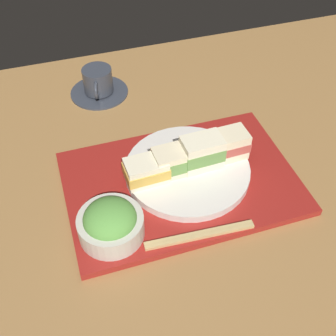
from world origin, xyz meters
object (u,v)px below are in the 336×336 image
sandwich_plate (187,170)px  coffee_cup (98,84)px  sandwich_nearmost (146,171)px  sandwich_farmost (227,145)px  salad_bowl (111,223)px  sandwich_inner_near (174,161)px  chopsticks_pair (200,235)px  sandwich_inner_far (201,151)px

sandwich_plate → coffee_cup: 34.19cm
sandwich_plate → sandwich_nearmost: size_ratio=2.99×
coffee_cup → sandwich_farmost: bearing=-59.1°
salad_bowl → sandwich_farmost: bearing=22.1°
sandwich_plate → salad_bowl: (-16.91, -9.52, 2.13)cm
sandwich_inner_near → salad_bowl: 16.98cm
sandwich_nearmost → coffee_cup: sandwich_nearmost is taller
sandwich_plate → chopsticks_pair: (-2.91, -14.66, -0.46)cm
sandwich_nearmost → sandwich_inner_near: bearing=4.9°
sandwich_nearmost → salad_bowl: salad_bowl is taller
sandwich_inner_far → salad_bowl: 22.03cm
coffee_cup → sandwich_plate: bearing=-71.7°
sandwich_inner_near → sandwich_inner_far: sandwich_inner_far is taller
sandwich_inner_near → coffee_cup: (-8.01, 32.69, -2.90)cm
sandwich_nearmost → sandwich_inner_far: (10.99, 0.94, 0.90)cm
sandwich_nearmost → chopsticks_pair: bearing=-69.1°
sandwich_nearmost → sandwich_plate: bearing=4.9°
sandwich_inner_near → chopsticks_pair: (-0.16, -14.42, -3.81)cm
sandwich_inner_near → chopsticks_pair: size_ratio=0.42×
sandwich_plate → sandwich_inner_far: (2.75, 0.24, 3.99)cm
sandwich_inner_far → sandwich_farmost: (5.49, 0.47, -0.42)cm
sandwich_inner_far → coffee_cup: bearing=112.7°
sandwich_farmost → salad_bowl: (-25.15, -10.23, -1.44)cm
sandwich_plate → coffee_cup: coffee_cup is taller
salad_bowl → coffee_cup: salad_bowl is taller
sandwich_nearmost → coffee_cup: 33.36cm
sandwich_inner_near → chopsticks_pair: sandwich_inner_near is taller
sandwich_nearmost → chopsticks_pair: sandwich_nearmost is taller
sandwich_inner_near → sandwich_inner_far: bearing=4.9°
chopsticks_pair → sandwich_nearmost: bearing=110.9°
sandwich_farmost → salad_bowl: sandwich_farmost is taller
sandwich_plate → sandwich_inner_near: 4.34cm
sandwich_farmost → salad_bowl: bearing=-157.9°
salad_bowl → chopsticks_pair: (14.01, -5.13, -2.58)cm
sandwich_inner_far → coffee_cup: size_ratio=0.57×
sandwich_plate → sandwich_nearmost: bearing=-175.1°
sandwich_nearmost → salad_bowl: 12.40cm
chopsticks_pair → sandwich_inner_far: bearing=69.2°
sandwich_farmost → sandwich_plate: bearing=-175.1°
sandwich_plate → salad_bowl: bearing=-150.6°
sandwich_plate → chopsticks_pair: size_ratio=1.25×
sandwich_plate → sandwich_inner_near: (-2.75, -0.24, 3.35)cm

